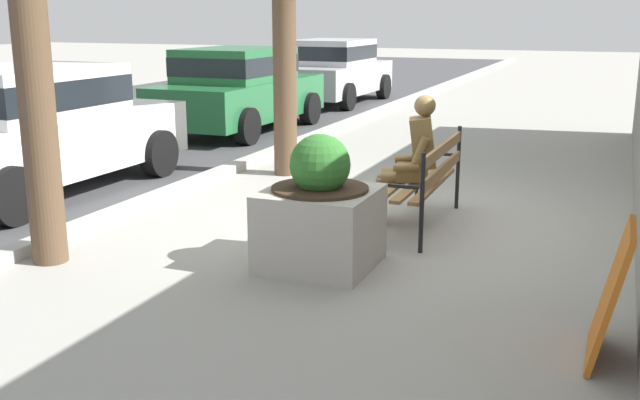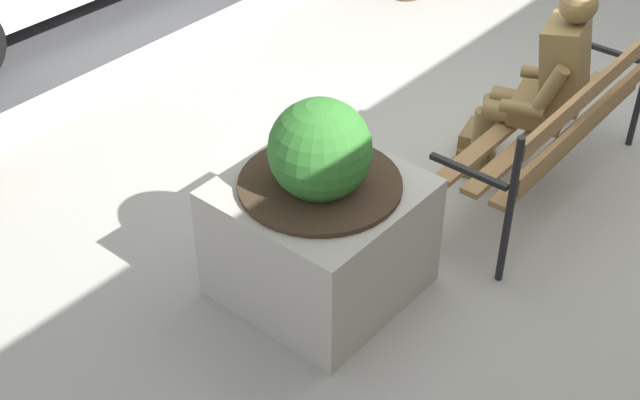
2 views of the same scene
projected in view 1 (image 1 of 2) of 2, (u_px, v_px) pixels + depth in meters
The scene contains 9 objects.
ground_plane at pixel (399, 221), 8.06m from camera, with size 80.00×80.00×0.00m, color #9E9B93.
curb_stone at pixel (169, 193), 9.09m from camera, with size 60.00×0.20×0.12m, color #B2AFA8.
park_bench at pixel (427, 176), 7.72m from camera, with size 1.81×0.56×0.95m.
bronze_statue_seated at pixel (408, 162), 7.82m from camera, with size 0.61×0.87×1.37m.
concrete_planter at pixel (320, 215), 6.53m from camera, with size 0.94×0.94×1.18m.
parked_car_white at pixel (33, 126), 9.16m from camera, with size 4.13×1.98×1.56m.
parked_car_green at pixel (239, 87), 13.99m from camera, with size 4.13×1.98×1.56m.
parked_car_silver at pixel (334, 69), 18.49m from camera, with size 4.13×1.98×1.56m.
leaning_signboard at pixel (611, 293), 4.75m from camera, with size 0.70×0.04×0.90m, color #C6661E.
Camera 1 is at (-7.52, -2.10, 2.17)m, focal length 42.02 mm.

